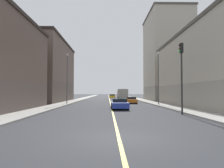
{
  "coord_description": "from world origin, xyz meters",
  "views": [
    {
      "loc": [
        -0.49,
        -9.29,
        2.03
      ],
      "look_at": [
        0.46,
        37.4,
        3.83
      ],
      "focal_mm": 33.7,
      "sensor_mm": 36.0,
      "label": 1
    }
  ],
  "objects_px": {
    "building_left_mid": "(167,57)",
    "car_blue": "(119,104)",
    "car_yellow": "(112,96)",
    "street_lamp_left_near": "(158,73)",
    "building_right_midblock": "(44,72)",
    "car_orange": "(131,100)",
    "street_lamp_right_near": "(67,74)",
    "box_truck": "(122,94)",
    "traffic_light_left_near": "(181,69)",
    "building_left_near": "(213,69)"
  },
  "relations": [
    {
      "from": "building_left_mid",
      "to": "street_lamp_left_near",
      "type": "height_order",
      "value": "building_left_mid"
    },
    {
      "from": "traffic_light_left_near",
      "to": "car_orange",
      "type": "bearing_deg",
      "value": 97.36
    },
    {
      "from": "car_yellow",
      "to": "box_truck",
      "type": "height_order",
      "value": "box_truck"
    },
    {
      "from": "building_left_mid",
      "to": "car_orange",
      "type": "bearing_deg",
      "value": -129.81
    },
    {
      "from": "traffic_light_left_near",
      "to": "street_lamp_right_near",
      "type": "bearing_deg",
      "value": 130.08
    },
    {
      "from": "building_left_mid",
      "to": "traffic_light_left_near",
      "type": "height_order",
      "value": "building_left_mid"
    },
    {
      "from": "traffic_light_left_near",
      "to": "car_yellow",
      "type": "distance_m",
      "value": 52.06
    },
    {
      "from": "building_right_midblock",
      "to": "car_yellow",
      "type": "relative_size",
      "value": 5.06
    },
    {
      "from": "street_lamp_left_near",
      "to": "building_left_mid",
      "type": "bearing_deg",
      "value": 70.29
    },
    {
      "from": "street_lamp_right_near",
      "to": "car_orange",
      "type": "xyz_separation_m",
      "value": [
        11.02,
        3.01,
        -4.49
      ]
    },
    {
      "from": "building_right_midblock",
      "to": "car_orange",
      "type": "distance_m",
      "value": 19.28
    },
    {
      "from": "car_blue",
      "to": "car_yellow",
      "type": "relative_size",
      "value": 1.02
    },
    {
      "from": "street_lamp_right_near",
      "to": "car_blue",
      "type": "distance_m",
      "value": 13.66
    },
    {
      "from": "box_truck",
      "to": "street_lamp_right_near",
      "type": "bearing_deg",
      "value": -116.54
    },
    {
      "from": "car_orange",
      "to": "street_lamp_right_near",
      "type": "bearing_deg",
      "value": -164.75
    },
    {
      "from": "building_left_near",
      "to": "box_truck",
      "type": "xyz_separation_m",
      "value": [
        -10.27,
        28.36,
        -3.57
      ]
    },
    {
      "from": "street_lamp_left_near",
      "to": "street_lamp_right_near",
      "type": "xyz_separation_m",
      "value": [
        -14.5,
        3.13,
        0.12
      ]
    },
    {
      "from": "building_left_near",
      "to": "traffic_light_left_near",
      "type": "distance_m",
      "value": 11.8
    },
    {
      "from": "building_right_midblock",
      "to": "traffic_light_left_near",
      "type": "distance_m",
      "value": 31.9
    },
    {
      "from": "building_left_near",
      "to": "car_yellow",
      "type": "xyz_separation_m",
      "value": [
        -12.72,
        42.6,
        -4.48
      ]
    },
    {
      "from": "street_lamp_right_near",
      "to": "car_blue",
      "type": "xyz_separation_m",
      "value": [
        8.14,
        -10.01,
        -4.46
      ]
    },
    {
      "from": "car_blue",
      "to": "car_orange",
      "type": "relative_size",
      "value": 0.96
    },
    {
      "from": "car_yellow",
      "to": "building_right_midblock",
      "type": "bearing_deg",
      "value": -118.71
    },
    {
      "from": "box_truck",
      "to": "building_left_mid",
      "type": "bearing_deg",
      "value": -32.24
    },
    {
      "from": "building_left_near",
      "to": "traffic_light_left_near",
      "type": "relative_size",
      "value": 3.91
    },
    {
      "from": "traffic_light_left_near",
      "to": "car_yellow",
      "type": "xyz_separation_m",
      "value": [
        -5.23,
        51.68,
        -3.55
      ]
    },
    {
      "from": "street_lamp_left_near",
      "to": "building_right_midblock",
      "type": "bearing_deg",
      "value": 150.41
    },
    {
      "from": "car_yellow",
      "to": "street_lamp_left_near",
      "type": "bearing_deg",
      "value": -80.85
    },
    {
      "from": "building_right_midblock",
      "to": "traffic_light_left_near",
      "type": "relative_size",
      "value": 3.25
    },
    {
      "from": "building_right_midblock",
      "to": "street_lamp_left_near",
      "type": "height_order",
      "value": "building_right_midblock"
    },
    {
      "from": "building_left_near",
      "to": "street_lamp_left_near",
      "type": "xyz_separation_m",
      "value": [
        -6.47,
        3.82,
        -0.14
      ]
    },
    {
      "from": "car_blue",
      "to": "street_lamp_left_near",
      "type": "bearing_deg",
      "value": 47.3
    },
    {
      "from": "building_left_near",
      "to": "traffic_light_left_near",
      "type": "height_order",
      "value": "building_left_near"
    },
    {
      "from": "street_lamp_left_near",
      "to": "box_truck",
      "type": "distance_m",
      "value": 25.07
    },
    {
      "from": "building_right_midblock",
      "to": "box_truck",
      "type": "distance_m",
      "value": 21.84
    },
    {
      "from": "building_left_mid",
      "to": "car_yellow",
      "type": "relative_size",
      "value": 4.97
    },
    {
      "from": "building_left_mid",
      "to": "car_blue",
      "type": "relative_size",
      "value": 4.87
    },
    {
      "from": "building_left_mid",
      "to": "street_lamp_right_near",
      "type": "distance_m",
      "value": 26.29
    },
    {
      "from": "car_yellow",
      "to": "car_orange",
      "type": "height_order",
      "value": "car_yellow"
    },
    {
      "from": "street_lamp_left_near",
      "to": "box_truck",
      "type": "relative_size",
      "value": 1.04
    },
    {
      "from": "building_left_mid",
      "to": "car_orange",
      "type": "xyz_separation_m",
      "value": [
        -9.95,
        -11.93,
        -9.8
      ]
    },
    {
      "from": "building_left_mid",
      "to": "building_right_midblock",
      "type": "xyz_separation_m",
      "value": [
        -27.44,
        -6.16,
        -4.11
      ]
    },
    {
      "from": "street_lamp_left_near",
      "to": "traffic_light_left_near",
      "type": "bearing_deg",
      "value": -94.5
    },
    {
      "from": "car_yellow",
      "to": "traffic_light_left_near",
      "type": "bearing_deg",
      "value": -84.22
    },
    {
      "from": "building_right_midblock",
      "to": "car_orange",
      "type": "xyz_separation_m",
      "value": [
        17.5,
        -5.77,
        -5.69
      ]
    },
    {
      "from": "street_lamp_left_near",
      "to": "car_blue",
      "type": "height_order",
      "value": "street_lamp_left_near"
    },
    {
      "from": "car_yellow",
      "to": "box_truck",
      "type": "relative_size",
      "value": 0.54
    },
    {
      "from": "building_right_midblock",
      "to": "street_lamp_right_near",
      "type": "height_order",
      "value": "building_right_midblock"
    },
    {
      "from": "building_left_mid",
      "to": "car_blue",
      "type": "height_order",
      "value": "building_left_mid"
    },
    {
      "from": "street_lamp_right_near",
      "to": "car_yellow",
      "type": "bearing_deg",
      "value": 76.97
    }
  ]
}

